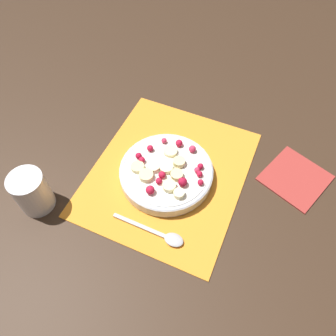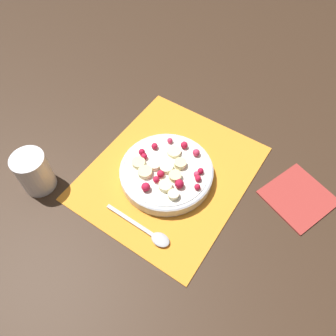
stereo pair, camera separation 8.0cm
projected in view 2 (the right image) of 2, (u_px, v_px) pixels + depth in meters
ground_plane at (170, 173)px, 0.85m from camera, size 3.00×3.00×0.00m
placemat at (170, 173)px, 0.84m from camera, size 0.44×0.38×0.01m
fruit_bowl at (168, 172)px, 0.82m from camera, size 0.23×0.23×0.05m
spoon at (151, 233)px, 0.74m from camera, size 0.03×0.18×0.01m
drinking_glass at (34, 172)px, 0.78m from camera, size 0.08×0.08×0.11m
napkin at (298, 197)px, 0.80m from camera, size 0.19×0.19×0.01m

